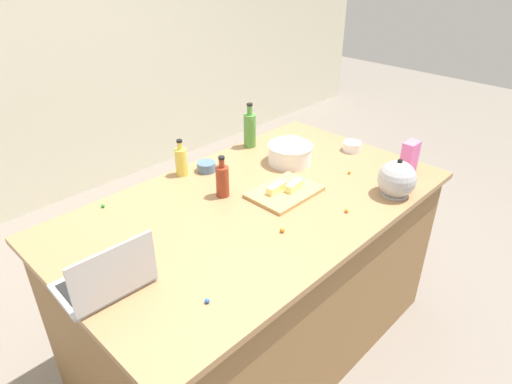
{
  "coord_description": "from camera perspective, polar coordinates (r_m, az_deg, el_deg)",
  "views": [
    {
      "loc": [
        -1.27,
        -1.24,
        1.97
      ],
      "look_at": [
        0.0,
        0.0,
        0.95
      ],
      "focal_mm": 31.32,
      "sensor_mm": 36.0,
      "label": 1
    }
  ],
  "objects": [
    {
      "name": "ground_plane",
      "position": [
        2.65,
        -0.0,
        -18.09
      ],
      "size": [
        12.0,
        12.0,
        0.0
      ],
      "primitive_type": "plane",
      "color": "slate"
    },
    {
      "name": "wall_back",
      "position": [
        3.81,
        -26.82,
        16.78
      ],
      "size": [
        8.0,
        0.1,
        2.6
      ],
      "primitive_type": "cube",
      "color": "beige",
      "rests_on": "ground"
    },
    {
      "name": "island_counter",
      "position": [
        2.34,
        -0.0,
        -10.67
      ],
      "size": [
        1.85,
        1.07,
        0.9
      ],
      "color": "olive",
      "rests_on": "ground"
    },
    {
      "name": "laptop",
      "position": [
        1.64,
        -18.5,
        -10.48
      ],
      "size": [
        0.32,
        0.24,
        0.22
      ],
      "color": "#B7B7BC",
      "rests_on": "island_counter"
    },
    {
      "name": "mixing_bowl_large",
      "position": [
        2.41,
        4.35,
        4.98
      ],
      "size": [
        0.24,
        0.24,
        0.11
      ],
      "color": "white",
      "rests_on": "island_counter"
    },
    {
      "name": "bottle_soy",
      "position": [
        2.09,
        -4.31,
        1.5
      ],
      "size": [
        0.06,
        0.06,
        0.2
      ],
      "color": "maroon",
      "rests_on": "island_counter"
    },
    {
      "name": "bottle_olive",
      "position": [
        2.59,
        -0.8,
        8.0
      ],
      "size": [
        0.07,
        0.07,
        0.26
      ],
      "color": "#4C8C38",
      "rests_on": "island_counter"
    },
    {
      "name": "bottle_oil",
      "position": [
        2.3,
        -9.54,
        3.94
      ],
      "size": [
        0.06,
        0.06,
        0.19
      ],
      "color": "#DBC64C",
      "rests_on": "island_counter"
    },
    {
      "name": "kettle",
      "position": [
        2.19,
        17.55,
        1.53
      ],
      "size": [
        0.21,
        0.18,
        0.2
      ],
      "color": "#ADADB2",
      "rests_on": "island_counter"
    },
    {
      "name": "cutting_board",
      "position": [
        2.13,
        3.66,
        0.0
      ],
      "size": [
        0.33,
        0.24,
        0.02
      ],
      "primitive_type": "cube",
      "color": "tan",
      "rests_on": "island_counter"
    },
    {
      "name": "butter_stick_left",
      "position": [
        2.14,
        4.9,
        0.84
      ],
      "size": [
        0.11,
        0.05,
        0.04
      ],
      "primitive_type": "cube",
      "rotation": [
        0.0,
        0.0,
        0.13
      ],
      "color": "#F4E58C",
      "rests_on": "cutting_board"
    },
    {
      "name": "butter_stick_right",
      "position": [
        2.11,
        2.62,
        0.52
      ],
      "size": [
        0.11,
        0.04,
        0.04
      ],
      "primitive_type": "cube",
      "rotation": [
        0.0,
        0.0,
        0.03
      ],
      "color": "#F4E58C",
      "rests_on": "cutting_board"
    },
    {
      "name": "ramekin_small",
      "position": [
        2.35,
        -6.35,
        3.24
      ],
      "size": [
        0.1,
        0.1,
        0.05
      ],
      "primitive_type": "cylinder",
      "color": "slate",
      "rests_on": "island_counter"
    },
    {
      "name": "ramekin_medium",
      "position": [
        2.62,
        4.59,
        6.32
      ],
      "size": [
        0.1,
        0.1,
        0.05
      ],
      "primitive_type": "cylinder",
      "color": "white",
      "rests_on": "island_counter"
    },
    {
      "name": "ramekin_wide",
      "position": [
        2.62,
        12.17,
        5.71
      ],
      "size": [
        0.1,
        0.1,
        0.05
      ],
      "primitive_type": "cylinder",
      "color": "white",
      "rests_on": "island_counter"
    },
    {
      "name": "candy_bag",
      "position": [
        2.42,
        19.0,
        4.19
      ],
      "size": [
        0.09,
        0.06,
        0.17
      ],
      "primitive_type": "cube",
      "color": "pink",
      "rests_on": "island_counter"
    },
    {
      "name": "candy_0",
      "position": [
        1.55,
        -6.25,
        -13.64
      ],
      "size": [
        0.02,
        0.02,
        0.02
      ],
      "primitive_type": "sphere",
      "color": "blue",
      "rests_on": "island_counter"
    },
    {
      "name": "candy_1",
      "position": [
        2.03,
        11.49,
        -2.36
      ],
      "size": [
        0.02,
        0.02,
        0.02
      ],
      "primitive_type": "sphere",
      "color": "orange",
      "rests_on": "island_counter"
    },
    {
      "name": "candy_2",
      "position": [
        2.36,
        11.82,
        2.45
      ],
      "size": [
        0.02,
        0.02,
        0.02
      ],
      "primitive_type": "sphere",
      "color": "orange",
      "rests_on": "island_counter"
    },
    {
      "name": "candy_3",
      "position": [
        2.14,
        -18.96,
        -1.68
      ],
      "size": [
        0.02,
        0.02,
        0.02
      ],
      "primitive_type": "sphere",
      "color": "green",
      "rests_on": "island_counter"
    },
    {
      "name": "candy_4",
      "position": [
        1.86,
        3.38,
        -4.9
      ],
      "size": [
        0.02,
        0.02,
        0.02
      ],
      "primitive_type": "sphere",
      "color": "orange",
      "rests_on": "island_counter"
    }
  ]
}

